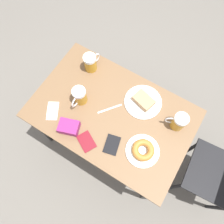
{
  "coord_description": "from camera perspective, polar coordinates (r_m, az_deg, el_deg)",
  "views": [
    {
      "loc": [
        0.45,
        0.28,
        2.1
      ],
      "look_at": [
        0.0,
        0.0,
        0.74
      ],
      "focal_mm": 35.0,
      "sensor_mm": 36.0,
      "label": 1
    }
  ],
  "objects": [
    {
      "name": "ground_plane",
      "position": [
        2.17,
        0.0,
        -7.01
      ],
      "size": [
        8.0,
        8.0,
        0.0
      ],
      "primitive_type": "plane",
      "color": "#666059"
    },
    {
      "name": "table",
      "position": [
        1.54,
        0.0,
        -1.1
      ],
      "size": [
        0.71,
        1.1,
        0.72
      ],
      "color": "brown",
      "rests_on": "ground_plane"
    },
    {
      "name": "plate_with_cake",
      "position": [
        1.51,
        8.16,
        2.81
      ],
      "size": [
        0.26,
        0.26,
        0.05
      ],
      "color": "white",
      "rests_on": "table"
    },
    {
      "name": "plate_with_donut",
      "position": [
        1.4,
        8.06,
        -9.88
      ],
      "size": [
        0.22,
        0.22,
        0.05
      ],
      "color": "white",
      "rests_on": "table"
    },
    {
      "name": "beer_mug_left",
      "position": [
        1.6,
        -5.61,
        12.74
      ],
      "size": [
        0.14,
        0.09,
        0.13
      ],
      "color": "#C68C23",
      "rests_on": "table"
    },
    {
      "name": "beer_mug_center",
      "position": [
        1.48,
        -8.46,
        4.16
      ],
      "size": [
        0.14,
        0.09,
        0.13
      ],
      "color": "#C68C23",
      "rests_on": "table"
    },
    {
      "name": "beer_mug_right",
      "position": [
        1.46,
        17.02,
        -2.43
      ],
      "size": [
        0.09,
        0.13,
        0.13
      ],
      "color": "#C68C23",
      "rests_on": "table"
    },
    {
      "name": "napkin_folded",
      "position": [
        1.54,
        -15.25,
        0.29
      ],
      "size": [
        0.15,
        0.13,
        0.0
      ],
      "rotation": [
        0.0,
        0.0,
        3.67
      ],
      "color": "white",
      "rests_on": "table"
    },
    {
      "name": "fork",
      "position": [
        1.49,
        -0.58,
        0.86
      ],
      "size": [
        0.14,
        0.12,
        0.0
      ],
      "rotation": [
        0.0,
        0.0,
        4.05
      ],
      "color": "silver",
      "rests_on": "table"
    },
    {
      "name": "passport_near_edge",
      "position": [
        1.43,
        -6.69,
        -7.66
      ],
      "size": [
        0.14,
        0.15,
        0.01
      ],
      "rotation": [
        0.0,
        0.0,
        2.65
      ],
      "color": "maroon",
      "rests_on": "table"
    },
    {
      "name": "passport_far_edge",
      "position": [
        1.42,
        -0.03,
        -8.54
      ],
      "size": [
        0.14,
        0.12,
        0.01
      ],
      "rotation": [
        0.0,
        0.0,
        4.96
      ],
      "color": "black",
      "rests_on": "table"
    },
    {
      "name": "blue_pouch",
      "position": [
        1.45,
        -11.18,
        -3.87
      ],
      "size": [
        0.13,
        0.15,
        0.06
      ],
      "rotation": [
        0.0,
        0.0,
        1.9
      ],
      "color": "#8C2366",
      "rests_on": "table"
    }
  ]
}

